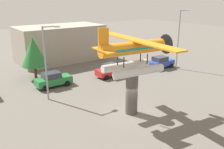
# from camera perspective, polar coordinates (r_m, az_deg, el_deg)

# --- Properties ---
(ground_plane) EXTENTS (140.00, 140.00, 0.00)m
(ground_plane) POSITION_cam_1_polar(r_m,az_deg,el_deg) (22.81, 4.49, -8.90)
(ground_plane) COLOR #605B54
(display_pedestal) EXTENTS (1.10, 1.10, 3.90)m
(display_pedestal) POSITION_cam_1_polar(r_m,az_deg,el_deg) (22.00, 4.61, -4.35)
(display_pedestal) COLOR #4C4742
(display_pedestal) RESTS_ON ground
(floatplane_monument) EXTENTS (7.03, 10.46, 4.00)m
(floatplane_monument) POSITION_cam_1_polar(r_m,az_deg,el_deg) (20.99, 5.15, 4.93)
(floatplane_monument) COLOR silver
(floatplane_monument) RESTS_ON display_pedestal
(car_mid_green) EXTENTS (4.20, 2.02, 1.76)m
(car_mid_green) POSITION_cam_1_polar(r_m,az_deg,el_deg) (29.65, -13.58, -1.11)
(car_mid_green) COLOR #237A38
(car_mid_green) RESTS_ON ground
(car_far_red) EXTENTS (4.20, 2.02, 1.76)m
(car_far_red) POSITION_cam_1_polar(r_m,az_deg,el_deg) (32.48, -0.26, 1.05)
(car_far_red) COLOR red
(car_far_red) RESTS_ON ground
(car_distant_blue) EXTENTS (4.20, 2.02, 1.76)m
(car_distant_blue) POSITION_cam_1_polar(r_m,az_deg,el_deg) (37.15, 11.30, 2.84)
(car_distant_blue) COLOR #2847B7
(car_distant_blue) RESTS_ON ground
(streetlight_primary) EXTENTS (1.84, 0.28, 7.53)m
(streetlight_primary) POSITION_cam_1_polar(r_m,az_deg,el_deg) (25.11, -14.92, 3.75)
(streetlight_primary) COLOR gray
(streetlight_primary) RESTS_ON ground
(streetlight_secondary) EXTENTS (1.84, 0.28, 8.44)m
(streetlight_secondary) POSITION_cam_1_polar(r_m,az_deg,el_deg) (36.70, 15.43, 8.73)
(streetlight_secondary) COLOR gray
(streetlight_secondary) RESTS_ON ground
(storefront_building) EXTENTS (13.62, 7.29, 5.71)m
(storefront_building) POSITION_cam_1_polar(r_m,az_deg,el_deg) (41.58, -11.96, 7.16)
(storefront_building) COLOR #9E9384
(storefront_building) RESTS_ON ground
(tree_east) EXTENTS (3.25, 3.25, 5.36)m
(tree_east) POSITION_cam_1_polar(r_m,az_deg,el_deg) (32.54, -17.82, 5.05)
(tree_east) COLOR brown
(tree_east) RESTS_ON ground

